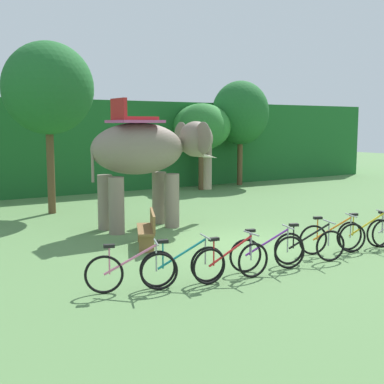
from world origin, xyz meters
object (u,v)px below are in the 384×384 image
at_px(bike_orange, 333,238).
at_px(wooden_bench, 148,228).
at_px(bike_pink, 132,271).
at_px(bike_black, 310,246).
at_px(tree_left, 48,89).
at_px(tree_far_left, 240,113).
at_px(tree_center_right, 202,128).
at_px(bike_yellow, 367,233).
at_px(tree_right, 202,127).
at_px(bike_red, 231,262).
at_px(bike_teal, 183,265).
at_px(elephant, 149,153).
at_px(bike_purple, 268,253).

height_order(bike_orange, wooden_bench, bike_orange).
xyz_separation_m(bike_pink, bike_black, (4.20, -0.29, 0.00)).
distance_m(tree_left, tree_far_left, 11.33).
relative_size(bike_black, wooden_bench, 1.07).
height_order(tree_left, tree_center_right, tree_left).
bearing_deg(tree_far_left, wooden_bench, -137.08).
distance_m(bike_yellow, wooden_bench, 5.40).
height_order(tree_right, bike_orange, tree_right).
bearing_deg(bike_yellow, tree_far_left, 64.97).
xyz_separation_m(tree_right, bike_yellow, (-3.76, -12.94, -2.55)).
bearing_deg(wooden_bench, tree_left, 93.83).
distance_m(bike_red, wooden_bench, 3.44).
relative_size(bike_pink, bike_yellow, 0.97).
xyz_separation_m(bike_red, bike_yellow, (4.43, 0.37, 0.00)).
bearing_deg(bike_black, bike_yellow, 5.76).
height_order(bike_pink, bike_black, same).
xyz_separation_m(bike_teal, bike_orange, (4.27, 0.17, 0.00)).
distance_m(tree_left, tree_center_right, 8.65).
distance_m(bike_teal, bike_black, 3.19).
bearing_deg(bike_teal, bike_red, -18.27).
xyz_separation_m(tree_far_left, elephant, (-9.14, -7.37, -1.43)).
relative_size(bike_purple, wooden_bench, 1.08).
bearing_deg(bike_red, tree_center_right, 58.54).
bearing_deg(tree_far_left, tree_left, -162.73).
bearing_deg(elephant, wooden_bench, -118.61).
relative_size(tree_center_right, tree_right, 0.99).
bearing_deg(bike_red, tree_far_left, 51.60).
distance_m(bike_red, bike_purple, 1.10).
bearing_deg(wooden_bench, tree_center_right, 49.82).
bearing_deg(tree_center_right, bike_pink, -128.48).
distance_m(tree_right, bike_red, 15.83).
bearing_deg(bike_yellow, bike_teal, -179.32).
distance_m(bike_teal, bike_purple, 2.01).
distance_m(tree_right, bike_yellow, 13.71).
bearing_deg(bike_black, tree_right, 65.76).
xyz_separation_m(tree_right, wooden_bench, (-8.20, -9.87, -2.46)).
distance_m(bike_red, bike_orange, 3.38).
height_order(bike_purple, wooden_bench, bike_purple).
xyz_separation_m(tree_right, bike_teal, (-9.11, -13.00, -2.55)).
relative_size(tree_far_left, bike_teal, 3.12).
bearing_deg(tree_right, bike_orange, -110.69).
xyz_separation_m(tree_left, bike_teal, (-0.49, -9.43, -3.86)).
xyz_separation_m(bike_pink, wooden_bench, (1.93, 2.99, 0.09)).
xyz_separation_m(bike_red, bike_black, (2.27, 0.15, 0.00)).
bearing_deg(bike_teal, bike_yellow, 0.68).
bearing_deg(bike_orange, bike_yellow, -5.40).
bearing_deg(tree_far_left, bike_yellow, -115.03).
xyz_separation_m(tree_right, bike_purple, (-7.11, -13.12, -2.55)).
height_order(tree_left, bike_red, tree_left).
bearing_deg(tree_center_right, tree_right, 56.05).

